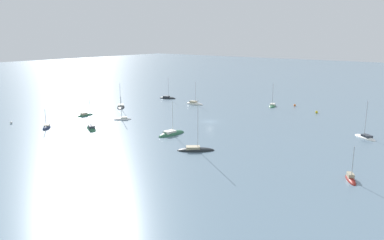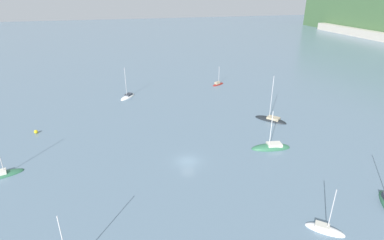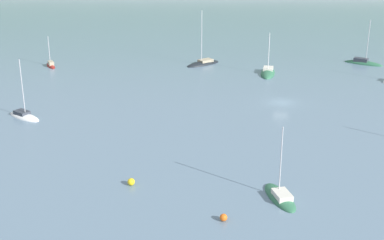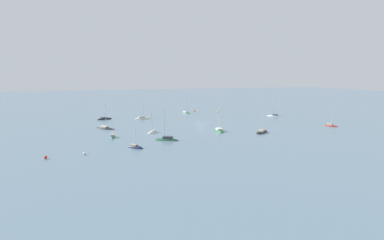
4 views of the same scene
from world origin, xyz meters
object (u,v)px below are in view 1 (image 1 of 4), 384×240
Objects in this scene: mooring_buoy_2 at (295,105)px; sailboat_10 at (123,119)px; sailboat_9 at (171,134)px; sailboat_0 at (91,129)px; sailboat_2 at (365,137)px; sailboat_11 at (351,179)px; sailboat_4 at (194,104)px; sailboat_8 at (168,98)px; sailboat_3 at (196,150)px; sailboat_6 at (121,107)px; mooring_buoy_0 at (317,112)px; sailboat_7 at (47,128)px; sailboat_5 at (85,116)px; sailboat_1 at (272,106)px; mooring_buoy_1 at (11,123)px.

sailboat_10 is at bearing 58.47° from mooring_buoy_2.
sailboat_0 is at bearing 121.24° from sailboat_9.
sailboat_11 is at bearing 134.79° from sailboat_2.
sailboat_8 reaches higher than sailboat_4.
sailboat_2 reaches higher than sailboat_4.
sailboat_3 is 57.85m from sailboat_6.
sailboat_3 is at bearing 87.26° from sailboat_2.
sailboat_9 reaches higher than mooring_buoy_2.
sailboat_4 is at bearing 37.90° from sailboat_9.
sailboat_0 is at bearing 54.84° from mooring_buoy_0.
sailboat_11 is (-32.68, -3.20, 0.05)m from sailboat_3.
sailboat_4 is 1.01× the size of sailboat_6.
sailboat_7 is 7.37× the size of mooring_buoy_0.
sailboat_5 is 0.76× the size of sailboat_8.
sailboat_5 reaches higher than mooring_buoy_0.
sailboat_5 is at bearing -54.75° from sailboat_1.
sailboat_7 is at bearing 151.52° from sailboat_3.
mooring_buoy_1 is (21.68, 23.82, 0.27)m from sailboat_10.
sailboat_10 is (-8.52, -20.47, 0.02)m from sailboat_7.
mooring_buoy_1 is at bearing -113.73° from sailboat_8.
sailboat_8 is at bearing 96.59° from sailboat_3.
sailboat_5 reaches higher than mooring_buoy_1.
mooring_buoy_2 is at bearing 111.87° from sailboat_1.
sailboat_5 is at bearing 40.90° from mooring_buoy_0.
sailboat_3 is 1.78× the size of sailboat_11.
sailboat_1 is 60.54m from sailboat_3.
mooring_buoy_1 is at bearing -1.72° from sailboat_10.
sailboat_3 reaches higher than sailboat_9.
sailboat_6 is at bearing -89.32° from sailboat_10.
sailboat_9 is at bearing -156.36° from mooring_buoy_1.
sailboat_7 is at bearing -109.57° from sailboat_11.
sailboat_8 is (16.81, -3.73, -0.02)m from sailboat_4.
sailboat_8 reaches higher than sailboat_9.
sailboat_1 is 12.59× the size of mooring_buoy_1.
sailboat_11 is at bearing -46.26° from sailboat_8.
sailboat_6 is 42.72m from sailboat_9.
sailboat_6 reaches higher than sailboat_11.
mooring_buoy_2 is (-6.38, -5.15, 0.29)m from sailboat_1.
sailboat_4 reaches higher than sailboat_11.
mooring_buoy_2 is (36.56, -61.62, 0.25)m from sailboat_11.
sailboat_3 reaches higher than sailboat_4.
sailboat_5 is at bearing 97.57° from sailboat_9.
sailboat_8 is 1.33× the size of sailboat_11.
sailboat_6 is 20.47m from sailboat_10.
sailboat_2 reaches higher than sailboat_6.
sailboat_2 is at bearing -47.59° from sailboat_9.
sailboat_7 is at bearing 63.74° from sailboat_0.
sailboat_4 reaches higher than mooring_buoy_1.
sailboat_5 is 14.26m from sailboat_10.
sailboat_2 is at bearing -120.49° from sailboat_0.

